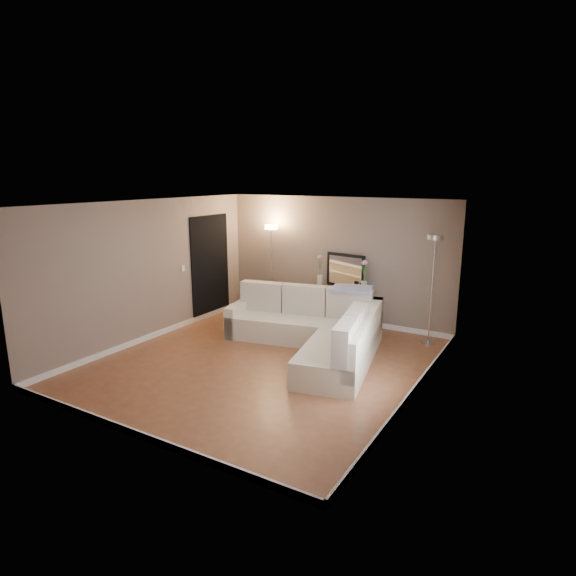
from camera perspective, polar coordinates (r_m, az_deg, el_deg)
The scene contains 23 objects.
floor at distance 8.09m, azimuth -2.91°, elevation -8.77°, with size 5.00×5.50×0.01m, color brown.
ceiling at distance 7.51m, azimuth -3.15°, elevation 10.03°, with size 5.00×5.50×0.01m, color white.
wall_back at distance 10.06m, azimuth 5.69°, elevation 3.31°, with size 5.00×0.02×2.60m, color gray.
wall_front at distance 5.69m, azimuth -18.62°, elevation -5.11°, with size 5.00×0.02×2.60m, color gray.
wall_left at distance 9.29m, azimuth -16.06°, elevation 2.03°, with size 0.02×5.50×2.60m, color gray.
wall_right at distance 6.68m, azimuth 15.25°, elevation -2.18°, with size 0.02×5.50×2.60m, color gray.
baseboard_back at distance 10.33m, azimuth 5.47°, elevation -3.56°, with size 5.00×0.03×0.10m, color white.
baseboard_front at distance 6.19m, azimuth -17.56°, elevation -16.11°, with size 5.00×0.03×0.10m, color white.
baseboard_left at distance 9.58m, azimuth -15.48°, elevation -5.33°, with size 0.03×5.50×0.10m, color white.
baseboard_right at distance 7.11m, azimuth 14.43°, elevation -11.92°, with size 0.03×5.50×0.10m, color white.
doorway at distance 10.52m, azimuth -9.19°, elevation 2.54°, with size 0.02×1.20×2.20m, color black.
switch_plate at distance 9.88m, azimuth -12.35°, elevation 2.29°, with size 0.02×0.08×0.12m, color white.
sectional_sofa at distance 8.53m, azimuth 3.39°, elevation -4.93°, with size 3.31×2.84×0.99m.
throw_blanket at distance 8.90m, azimuth 7.64°, elevation -0.11°, with size 0.71×0.41×0.05m, color #7F88A4.
console_table at distance 9.93m, azimuth 5.89°, elevation -1.98°, with size 1.27×0.49×0.76m.
leaning_mirror at distance 9.86m, azimuth 6.84°, elevation 2.07°, with size 0.87×0.15×0.69m.
table_decor at distance 9.76m, azimuth 6.18°, elevation 0.06°, with size 0.53×0.15×0.12m.
flower_vase_left at distance 10.02m, azimuth 3.80°, elevation 1.88°, with size 0.15×0.13×0.65m.
flower_vase_right at distance 9.48m, azimuth 9.03°, elevation 1.09°, with size 0.15×0.13×0.65m.
floor_lamp_lit at distance 10.50m, azimuth -1.99°, elevation 4.31°, with size 0.31×0.31×1.97m.
floor_lamp_unlit at distance 8.92m, azimuth 16.86°, elevation 2.32°, with size 0.34×0.34×2.01m.
charcoal_rug at distance 10.52m, azimuth -3.32°, elevation -3.43°, with size 1.29×0.97×0.02m, color black.
black_bag at distance 10.51m, azimuth -4.70°, elevation -3.13°, with size 0.36×0.26×0.24m, color black.
Camera 1 is at (4.15, -6.24, 3.02)m, focal length 30.00 mm.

